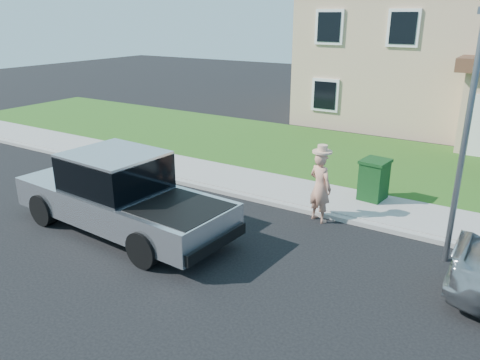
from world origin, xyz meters
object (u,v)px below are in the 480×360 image
object	(u,v)px
woman	(320,186)
street_lamp	(467,126)
pickup_truck	(121,195)
trash_bin	(374,179)

from	to	relation	value
woman	street_lamp	bearing A→B (deg)	-169.73
pickup_truck	woman	distance (m)	5.02
woman	trash_bin	size ratio (longest dim) A/B	1.78
pickup_truck	woman	world-z (taller)	woman
pickup_truck	trash_bin	world-z (taller)	pickup_truck
pickup_truck	woman	size ratio (longest dim) A/B	3.01
street_lamp	woman	bearing A→B (deg)	164.88
woman	street_lamp	size ratio (longest dim) A/B	0.39
woman	trash_bin	bearing A→B (deg)	-93.25
pickup_truck	trash_bin	distance (m)	6.94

